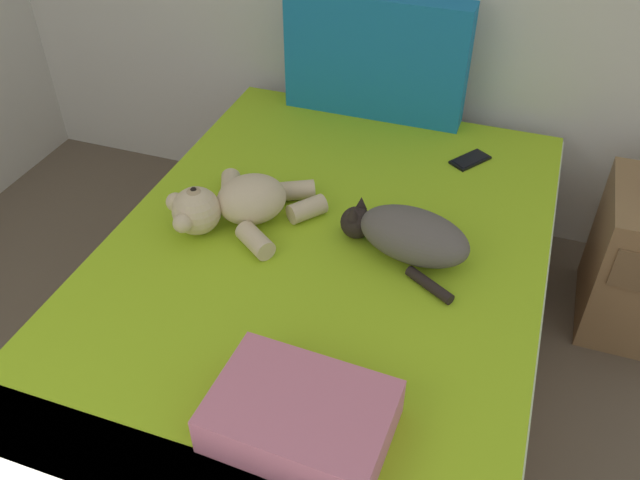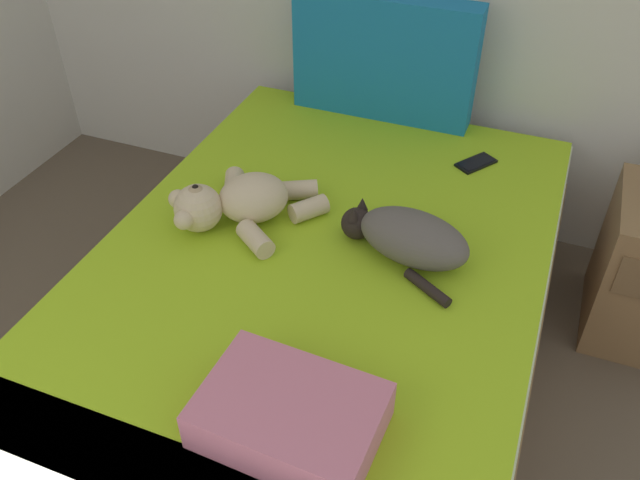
# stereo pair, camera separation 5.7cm
# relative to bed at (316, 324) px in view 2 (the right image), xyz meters

# --- Properties ---
(bed) EXTENTS (1.36, 2.03, 0.54)m
(bed) POSITION_rel_bed_xyz_m (0.00, 0.00, 0.00)
(bed) COLOR olive
(bed) RESTS_ON ground_plane
(patterned_cushion) EXTENTS (0.71, 0.12, 0.47)m
(patterned_cushion) POSITION_rel_bed_xyz_m (-0.09, 0.93, 0.51)
(patterned_cushion) COLOR #1972AD
(patterned_cushion) RESTS_ON bed
(cat) EXTENTS (0.42, 0.31, 0.15)m
(cat) POSITION_rel_bed_xyz_m (0.24, 0.12, 0.34)
(cat) COLOR #59514C
(cat) RESTS_ON bed
(teddy_bear) EXTENTS (0.47, 0.42, 0.16)m
(teddy_bear) POSITION_rel_bed_xyz_m (-0.30, 0.10, 0.34)
(teddy_bear) COLOR beige
(teddy_bear) RESTS_ON bed
(cell_phone) EXTENTS (0.14, 0.16, 0.01)m
(cell_phone) POSITION_rel_bed_xyz_m (0.34, 0.70, 0.28)
(cell_phone) COLOR black
(cell_phone) RESTS_ON bed
(throw_pillow) EXTENTS (0.41, 0.30, 0.11)m
(throw_pillow) POSITION_rel_bed_xyz_m (0.16, -0.57, 0.33)
(throw_pillow) COLOR #D1728C
(throw_pillow) RESTS_ON bed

